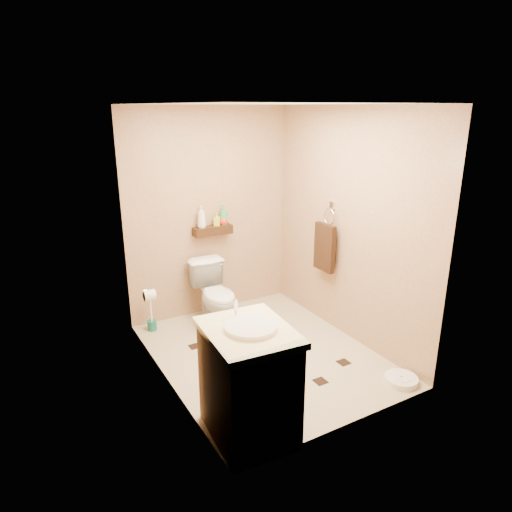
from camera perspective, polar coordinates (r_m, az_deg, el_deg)
ground at (r=4.71m, az=1.02°, el=-12.12°), size 2.50×2.50×0.00m
wall_back at (r=5.32m, az=-5.84°, el=5.27°), size 2.00×0.04×2.40m
wall_front at (r=3.29m, az=12.36°, el=-3.28°), size 2.00×0.04×2.40m
wall_left at (r=3.84m, az=-11.80°, el=-0.07°), size 0.04×2.50×2.40m
wall_right at (r=4.81m, az=11.41°, el=3.64°), size 0.04×2.50×2.40m
ceiling at (r=4.07m, az=1.21°, el=18.48°), size 2.00×2.50×0.02m
wall_shelf at (r=5.29m, az=-5.43°, el=3.21°), size 0.46×0.14×0.10m
floor_accents at (r=4.70m, az=1.82°, el=-12.17°), size 1.25×1.38×0.01m
toilet at (r=5.16m, az=-5.03°, el=-4.91°), size 0.43×0.72×0.72m
vanity at (r=3.48m, az=-0.92°, el=-15.39°), size 0.65×0.77×1.02m
bathroom_scale at (r=4.47m, az=17.69°, el=-14.51°), size 0.38×0.38×0.06m
toilet_brush at (r=5.23m, az=-12.94°, el=-7.42°), size 0.10×0.10×0.45m
towel_ring at (r=5.01m, az=8.62°, el=1.34°), size 0.12×0.30×0.76m
toilet_paper at (r=4.65m, az=-13.18°, el=-4.80°), size 0.12×0.11×0.12m
bottle_a at (r=5.19m, az=-6.84°, el=4.88°), size 0.12×0.12×0.25m
bottle_b at (r=5.28m, az=-4.91°, el=4.60°), size 0.09×0.09×0.15m
bottle_c at (r=5.32m, az=-4.12°, el=4.60°), size 0.11×0.11×0.13m
bottle_d at (r=5.31m, az=-4.09°, el=5.13°), size 0.12×0.12×0.23m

